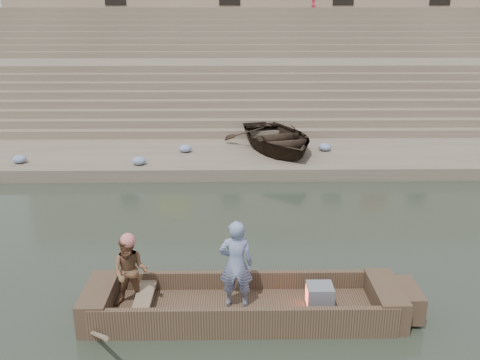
{
  "coord_description": "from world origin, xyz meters",
  "views": [
    {
      "loc": [
        -1.85,
        -9.3,
        5.3
      ],
      "look_at": [
        -1.68,
        2.1,
        1.4
      ],
      "focal_mm": 38.3,
      "sensor_mm": 36.0,
      "label": 1
    }
  ],
  "objects_px": {
    "main_rowboat": "(243,311)",
    "television": "(319,295)",
    "standing_man": "(236,264)",
    "rowing_man": "(130,272)",
    "beached_rowboat": "(277,138)"
  },
  "relations": [
    {
      "from": "main_rowboat",
      "to": "television",
      "type": "distance_m",
      "value": 1.39
    },
    {
      "from": "main_rowboat",
      "to": "standing_man",
      "type": "height_order",
      "value": "standing_man"
    },
    {
      "from": "rowing_man",
      "to": "standing_man",
      "type": "bearing_deg",
      "value": 2.84
    },
    {
      "from": "television",
      "to": "main_rowboat",
      "type": "bearing_deg",
      "value": 180.0
    },
    {
      "from": "television",
      "to": "beached_rowboat",
      "type": "xyz_separation_m",
      "value": [
        0.04,
        9.74,
        0.43
      ]
    },
    {
      "from": "main_rowboat",
      "to": "standing_man",
      "type": "distance_m",
      "value": 0.93
    },
    {
      "from": "standing_man",
      "to": "main_rowboat",
      "type": "bearing_deg",
      "value": 167.29
    },
    {
      "from": "standing_man",
      "to": "rowing_man",
      "type": "bearing_deg",
      "value": 1.62
    },
    {
      "from": "main_rowboat",
      "to": "beached_rowboat",
      "type": "bearing_deg",
      "value": 81.83
    },
    {
      "from": "television",
      "to": "beached_rowboat",
      "type": "bearing_deg",
      "value": 89.74
    },
    {
      "from": "standing_man",
      "to": "beached_rowboat",
      "type": "bearing_deg",
      "value": -96.66
    },
    {
      "from": "main_rowboat",
      "to": "beached_rowboat",
      "type": "xyz_separation_m",
      "value": [
        1.4,
        9.74,
        0.74
      ]
    },
    {
      "from": "standing_man",
      "to": "rowing_man",
      "type": "relative_size",
      "value": 1.22
    },
    {
      "from": "main_rowboat",
      "to": "rowing_man",
      "type": "relative_size",
      "value": 3.75
    },
    {
      "from": "standing_man",
      "to": "beached_rowboat",
      "type": "relative_size",
      "value": 0.38
    }
  ]
}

